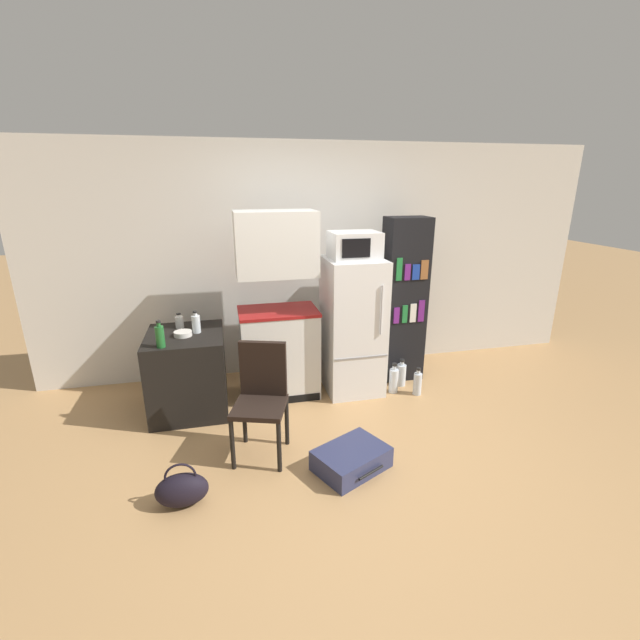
% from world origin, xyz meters
% --- Properties ---
extents(ground_plane, '(24.00, 24.00, 0.00)m').
position_xyz_m(ground_plane, '(0.00, 0.00, 0.00)').
color(ground_plane, tan).
extents(wall_back, '(6.40, 0.10, 2.56)m').
position_xyz_m(wall_back, '(0.20, 2.00, 1.28)').
color(wall_back, silver).
rests_on(wall_back, ground_plane).
extents(side_table, '(0.70, 0.77, 0.78)m').
position_xyz_m(side_table, '(-1.36, 1.22, 0.39)').
color(side_table, black).
rests_on(side_table, ground_plane).
extents(kitchen_hutch, '(0.79, 0.53, 1.88)m').
position_xyz_m(kitchen_hutch, '(-0.46, 1.34, 0.86)').
color(kitchen_hutch, silver).
rests_on(kitchen_hutch, ground_plane).
extents(refrigerator, '(0.57, 0.65, 1.41)m').
position_xyz_m(refrigerator, '(0.31, 1.29, 0.71)').
color(refrigerator, white).
rests_on(refrigerator, ground_plane).
extents(microwave, '(0.48, 0.39, 0.26)m').
position_xyz_m(microwave, '(0.31, 1.29, 1.54)').
color(microwave, silver).
rests_on(microwave, refrigerator).
extents(bookshelf, '(0.45, 0.32, 1.79)m').
position_xyz_m(bookshelf, '(0.94, 1.45, 0.90)').
color(bookshelf, black).
rests_on(bookshelf, ground_plane).
extents(bottle_milk_white, '(0.08, 0.08, 0.15)m').
position_xyz_m(bottle_milk_white, '(-1.41, 1.42, 0.84)').
color(bottle_milk_white, white).
rests_on(bottle_milk_white, side_table).
extents(bottle_clear_short, '(0.08, 0.08, 0.21)m').
position_xyz_m(bottle_clear_short, '(-1.25, 1.23, 0.87)').
color(bottle_clear_short, silver).
rests_on(bottle_clear_short, side_table).
extents(bottle_green_tall, '(0.07, 0.07, 0.24)m').
position_xyz_m(bottle_green_tall, '(-1.53, 0.91, 0.88)').
color(bottle_green_tall, '#1E6028').
rests_on(bottle_green_tall, side_table).
extents(bowl, '(0.16, 0.16, 0.04)m').
position_xyz_m(bowl, '(-1.37, 1.16, 0.80)').
color(bowl, silver).
rests_on(bowl, side_table).
extents(chair, '(0.50, 0.51, 0.93)m').
position_xyz_m(chair, '(-0.73, 0.37, 0.54)').
color(chair, black).
rests_on(chair, ground_plane).
extents(suitcase_large_flat, '(0.66, 0.58, 0.17)m').
position_xyz_m(suitcase_large_flat, '(-0.09, -0.04, 0.08)').
color(suitcase_large_flat, navy).
rests_on(suitcase_large_flat, ground_plane).
extents(handbag, '(0.36, 0.20, 0.33)m').
position_xyz_m(handbag, '(-1.35, -0.16, 0.12)').
color(handbag, black).
rests_on(handbag, ground_plane).
extents(water_bottle_front, '(0.10, 0.10, 0.31)m').
position_xyz_m(water_bottle_front, '(0.86, 1.21, 0.13)').
color(water_bottle_front, silver).
rests_on(water_bottle_front, ground_plane).
extents(water_bottle_middle, '(0.09, 0.09, 0.30)m').
position_xyz_m(water_bottle_middle, '(0.94, 0.97, 0.13)').
color(water_bottle_middle, silver).
rests_on(water_bottle_middle, ground_plane).
extents(water_bottle_back, '(0.10, 0.10, 0.33)m').
position_xyz_m(water_bottle_back, '(0.72, 1.08, 0.14)').
color(water_bottle_back, silver).
rests_on(water_bottle_back, ground_plane).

